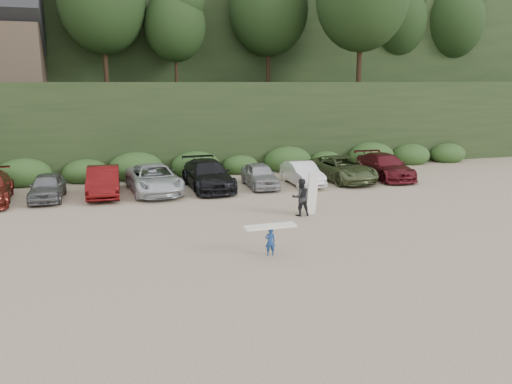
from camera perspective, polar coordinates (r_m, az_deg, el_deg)
name	(u,v)px	position (r m, az deg, el deg)	size (l,w,h in m)	color
ground	(231,245)	(18.98, -2.88, -6.10)	(120.00, 120.00, 0.00)	tan
hillside_backdrop	(136,28)	(53.76, -13.54, 17.73)	(90.00, 41.50, 28.00)	black
parked_cars	(133,180)	(28.06, -13.91, 1.29)	(33.78, 5.85, 1.63)	silver
child_surfer	(270,235)	(17.70, 1.64, -4.92)	(1.85, 0.53, 1.11)	navy
adult_surfer	(302,197)	(22.95, 5.24, -0.56)	(1.31, 0.68, 2.05)	black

